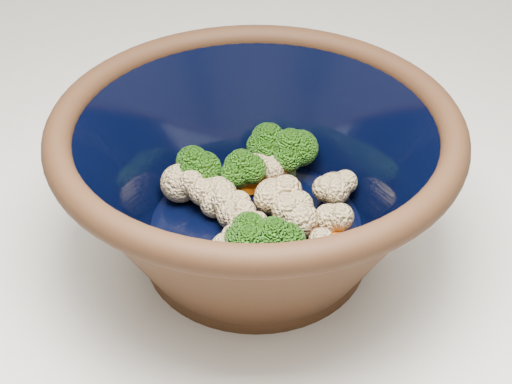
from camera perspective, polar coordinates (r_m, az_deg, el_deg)
name	(u,v)px	position (r m, az deg, el deg)	size (l,w,h in m)	color
mixing_bowl	(256,179)	(0.57, 0.00, 1.06)	(0.33, 0.33, 0.14)	black
vegetable_pile	(258,195)	(0.59, 0.14, -0.21)	(0.16, 0.18, 0.05)	#608442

